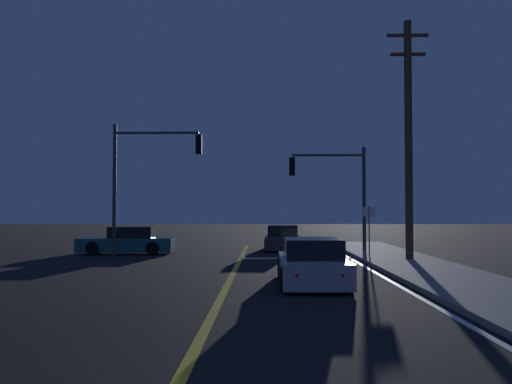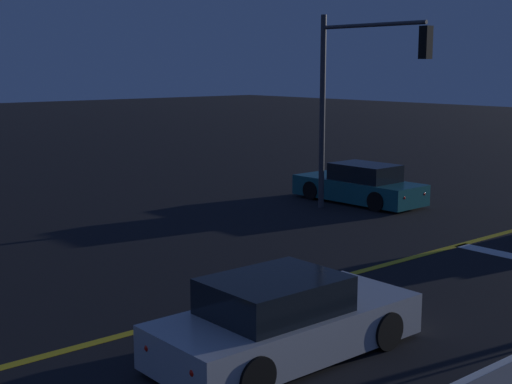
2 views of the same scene
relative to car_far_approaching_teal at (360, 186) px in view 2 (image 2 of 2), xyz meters
name	(u,v)px [view 2 (image 2 of 2)]	position (x,y,z in m)	size (l,w,h in m)	color
lane_line_center	(146,329)	(5.71, -12.00, -0.58)	(0.20, 37.30, 0.01)	gold
car_far_approaching_teal	(360,186)	(0.00, 0.00, 0.00)	(4.70, 1.93, 1.34)	#195960
car_mid_block_silver	(284,321)	(8.17, -10.94, 0.00)	(1.94, 4.58, 1.34)	#B2B5BA
traffic_signal_far_left	(357,81)	(1.21, -1.63, 3.53)	(4.17, 0.28, 6.17)	#38383D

